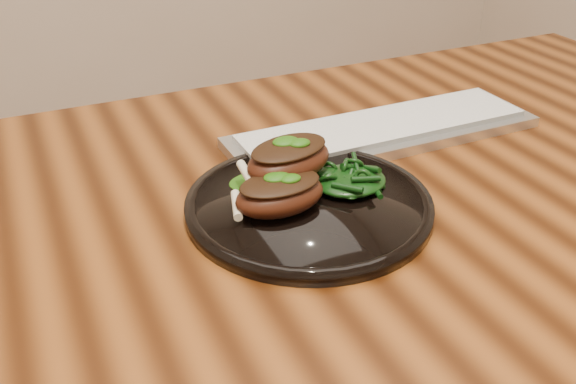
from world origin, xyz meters
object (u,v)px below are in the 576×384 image
(plate, at_px, (309,204))
(keyboard, at_px, (384,130))
(lamb_chop_front, at_px, (279,193))
(greens_heap, at_px, (350,176))
(desk, at_px, (299,249))

(plate, xyz_separation_m, keyboard, (0.19, 0.14, 0.00))
(lamb_chop_front, distance_m, keyboard, 0.28)
(plate, relative_size, greens_heap, 3.23)
(greens_heap, bearing_deg, desk, 143.94)
(desk, distance_m, greens_heap, 0.13)
(lamb_chop_front, height_order, greens_heap, lamb_chop_front)
(plate, bearing_deg, desk, 79.19)
(desk, bearing_deg, keyboard, 28.79)
(desk, xyz_separation_m, keyboard, (0.18, 0.10, 0.09))
(desk, relative_size, greens_heap, 17.97)
(desk, distance_m, keyboard, 0.23)
(lamb_chop_front, distance_m, greens_heap, 0.10)
(greens_heap, bearing_deg, lamb_chop_front, -171.20)
(keyboard, bearing_deg, desk, -151.21)
(desk, distance_m, plate, 0.10)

